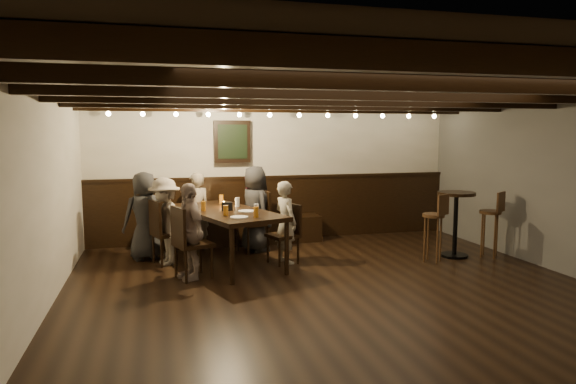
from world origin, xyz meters
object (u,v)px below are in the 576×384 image
object	(u,v)px
chair_right_far	(284,245)
bar_stool_left	(433,237)
person_right_near	(255,209)
person_left_near	(165,221)
chair_left_near	(168,244)
high_top_table	(456,214)
person_bench_centre	(197,211)
person_bench_right	(250,209)
person_bench_left	(145,216)
person_right_far	(286,222)
chair_left_far	(192,256)
person_left_far	(189,231)
chair_right_near	(254,233)
dining_table	(226,214)
bar_stool_right	(490,233)

from	to	relation	value
chair_right_far	bar_stool_left	size ratio (longest dim) A/B	0.85
person_right_near	person_left_near	bearing A→B (deg)	90.00
chair_left_near	high_top_table	xyz separation A→B (m)	(4.30, -0.68, 0.37)
person_bench_centre	person_bench_right	world-z (taller)	person_bench_centre
chair_left_near	bar_stool_left	xyz separation A→B (m)	(3.80, -0.88, 0.09)
person_bench_left	high_top_table	distance (m)	4.73
chair_right_far	person_left_near	xyz separation A→B (m)	(-1.68, 0.38, 0.37)
chair_left_near	person_right_far	bearing A→B (deg)	58.52
chair_left_far	person_bench_left	xyz separation A→B (m)	(-0.61, 1.22, 0.37)
person_bench_centre	person_bench_right	size ratio (longest dim) A/B	1.04
chair_right_far	person_bench_centre	world-z (taller)	person_bench_centre
chair_right_far	person_right_far	distance (m)	0.34
chair_left_near	person_left_far	bearing A→B (deg)	-1.92
chair_right_near	bar_stool_left	distance (m)	2.78
high_top_table	bar_stool_left	bearing A→B (deg)	-157.59
person_bench_right	high_top_table	world-z (taller)	person_bench_right
person_bench_centre	person_left_far	world-z (taller)	person_bench_centre
person_bench_centre	person_right_near	distance (m)	0.96
chair_left_near	chair_right_near	bearing A→B (deg)	90.00
chair_right_far	chair_right_near	bearing A→B (deg)	-0.14
dining_table	bar_stool_left	distance (m)	3.07
person_left_far	high_top_table	distance (m)	4.04
person_left_near	high_top_table	bearing A→B (deg)	62.40
person_bench_centre	person_left_near	xyz separation A→B (m)	(-0.52, -0.81, -0.00)
dining_table	chair_right_far	size ratio (longest dim) A/B	2.65
dining_table	person_left_near	distance (m)	0.88
dining_table	person_left_far	size ratio (longest dim) A/B	1.82
person_bench_left	person_bench_right	bearing A→B (deg)	180.00
person_bench_centre	high_top_table	xyz separation A→B (m)	(3.81, -1.48, 0.02)
chair_left_far	bar_stool_right	distance (m)	4.51
high_top_table	person_bench_centre	bearing A→B (deg)	158.81
chair_left_far	person_right_near	size ratio (longest dim) A/B	0.70
chair_left_far	bar_stool_right	size ratio (longest dim) A/B	0.94
chair_left_far	person_left_near	bearing A→B (deg)	-178.11
dining_table	chair_left_far	xyz separation A→B (m)	(-0.54, -0.66, -0.43)
chair_right_near	person_left_far	xyz separation A→B (m)	(-1.10, -1.33, 0.34)
chair_left_far	person_bench_left	size ratio (longest dim) A/B	0.72
person_left_near	person_right_far	xyz separation A→B (m)	(1.71, -0.37, -0.03)
dining_table	person_bench_left	world-z (taller)	person_bench_left
person_bench_left	person_left_far	world-z (taller)	person_bench_left
person_left_near	person_bench_centre	bearing A→B (deg)	128.66
person_left_far	chair_right_far	bearing A→B (deg)	90.00
person_bench_centre	high_top_table	bearing A→B (deg)	139.97
person_left_far	person_left_near	bearing A→B (deg)	-180.00
person_left_near	chair_right_far	bearing A→B (deg)	58.49
person_right_far	bar_stool_right	size ratio (longest dim) A/B	1.19
chair_left_far	bar_stool_left	xyz separation A→B (m)	(3.51, -0.03, 0.09)
person_right_far	person_bench_left	bearing A→B (deg)	50.71
person_right_far	person_left_far	bearing A→B (deg)	90.00
chair_left_far	person_right_near	xyz separation A→B (m)	(1.10, 1.33, 0.39)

